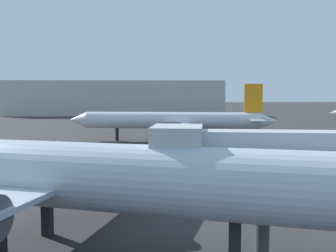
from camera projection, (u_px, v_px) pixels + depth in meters
airplane_at_gate at (42, 174)px, 20.17m from camera, size 35.62×27.00×11.41m
airplane_distant at (173, 121)px, 65.40m from camera, size 34.37×25.05×9.44m
terminal_building at (116, 98)px, 146.13m from camera, size 75.80×27.09×11.97m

